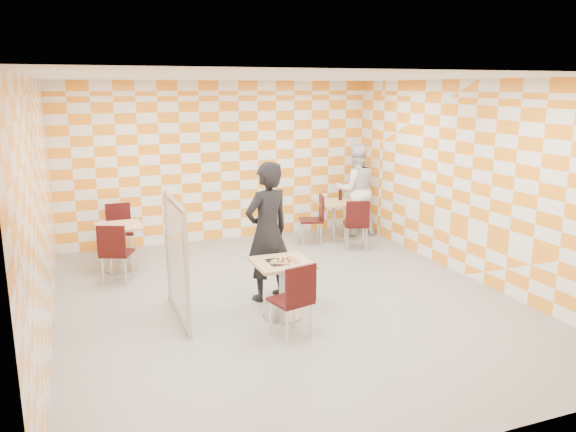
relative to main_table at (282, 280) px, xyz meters
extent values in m
plane|color=#969691|center=(0.26, 0.52, -0.51)|extent=(7.00, 7.00, 0.00)
plane|color=white|center=(0.26, 0.52, 2.49)|extent=(7.00, 7.00, 0.00)
plane|color=white|center=(0.26, 4.02, 0.99)|extent=(6.00, 0.00, 6.00)
plane|color=white|center=(-2.74, 0.52, 0.99)|extent=(0.00, 7.00, 7.00)
plane|color=white|center=(3.26, 0.52, 0.99)|extent=(0.00, 7.00, 7.00)
cube|color=#DBB276|center=(0.00, 0.00, 0.22)|extent=(0.70, 0.70, 0.04)
cylinder|color=#A5A5AA|center=(0.00, 0.00, -0.14)|extent=(0.08, 0.08, 0.70)
cylinder|color=#A5A5AA|center=(0.00, 0.00, -0.49)|extent=(0.50, 0.50, 0.03)
cube|color=#DBB276|center=(2.25, 3.16, 0.22)|extent=(0.70, 0.70, 0.04)
cylinder|color=#A5A5AA|center=(2.25, 3.16, -0.14)|extent=(0.08, 0.08, 0.70)
cylinder|color=#A5A5AA|center=(2.25, 3.16, -0.49)|extent=(0.50, 0.50, 0.03)
cube|color=#DBB276|center=(-1.76, 2.71, 0.22)|extent=(0.70, 0.70, 0.04)
cylinder|color=#A5A5AA|center=(-1.76, 2.71, -0.14)|extent=(0.08, 0.08, 0.70)
cylinder|color=#A5A5AA|center=(-1.76, 2.71, -0.49)|extent=(0.50, 0.50, 0.03)
cube|color=#330A0A|center=(-0.11, -0.56, -0.06)|extent=(0.51, 0.51, 0.04)
cube|color=#330A0A|center=(-0.06, -0.76, 0.19)|extent=(0.42, 0.14, 0.45)
cylinder|color=silver|center=(0.02, -0.36, -0.29)|extent=(0.03, 0.03, 0.43)
cylinder|color=silver|center=(-0.31, -0.44, -0.29)|extent=(0.03, 0.03, 0.43)
cylinder|color=silver|center=(0.10, -0.68, -0.29)|extent=(0.03, 0.03, 0.43)
cylinder|color=silver|center=(-0.23, -0.77, -0.29)|extent=(0.03, 0.03, 0.43)
cube|color=#330A0A|center=(2.34, 2.46, -0.06)|extent=(0.54, 0.54, 0.04)
cube|color=#330A0A|center=(2.27, 2.27, 0.19)|extent=(0.41, 0.18, 0.45)
cylinder|color=silver|center=(2.56, 2.56, -0.29)|extent=(0.03, 0.03, 0.43)
cylinder|color=silver|center=(2.24, 2.67, -0.29)|extent=(0.03, 0.03, 0.43)
cylinder|color=silver|center=(2.44, 2.24, -0.29)|extent=(0.03, 0.03, 0.43)
cylinder|color=silver|center=(2.13, 2.35, -0.29)|extent=(0.03, 0.03, 0.43)
cube|color=#330A0A|center=(1.71, 3.06, -0.06)|extent=(0.52, 0.52, 0.04)
cube|color=#330A0A|center=(1.91, 3.01, 0.19)|extent=(0.15, 0.42, 0.45)
cylinder|color=silver|center=(1.60, 3.27, -0.29)|extent=(0.03, 0.03, 0.43)
cylinder|color=silver|center=(1.51, 2.94, -0.29)|extent=(0.03, 0.03, 0.43)
cylinder|color=silver|center=(1.92, 3.18, -0.29)|extent=(0.03, 0.03, 0.43)
cylinder|color=silver|center=(1.83, 2.85, -0.29)|extent=(0.03, 0.03, 0.43)
cube|color=#330A0A|center=(-1.84, 2.15, -0.06)|extent=(0.55, 0.55, 0.04)
cube|color=#330A0A|center=(-1.92, 1.97, 0.19)|extent=(0.40, 0.21, 0.45)
cylinder|color=silver|center=(-1.62, 2.24, -0.29)|extent=(0.03, 0.03, 0.43)
cylinder|color=silver|center=(-1.93, 2.38, -0.29)|extent=(0.03, 0.03, 0.43)
cylinder|color=silver|center=(-1.76, 1.93, -0.29)|extent=(0.03, 0.03, 0.43)
cylinder|color=silver|center=(-2.07, 2.07, -0.29)|extent=(0.03, 0.03, 0.43)
cube|color=#330A0A|center=(-1.69, 3.41, -0.06)|extent=(0.42, 0.42, 0.04)
cube|color=#330A0A|center=(-1.69, 3.61, 0.19)|extent=(0.42, 0.04, 0.45)
cylinder|color=silver|center=(-1.87, 3.24, -0.29)|extent=(0.03, 0.03, 0.43)
cylinder|color=silver|center=(-1.53, 3.24, -0.29)|extent=(0.03, 0.03, 0.43)
cylinder|color=silver|center=(-1.86, 3.58, -0.29)|extent=(0.03, 0.03, 0.43)
cylinder|color=silver|center=(-1.52, 3.58, -0.29)|extent=(0.03, 0.03, 0.43)
cube|color=white|center=(-1.24, 0.43, 0.29)|extent=(0.02, 1.30, 1.40)
cube|color=#B2B2B7|center=(-1.24, 0.43, 1.01)|extent=(0.05, 1.30, 0.05)
cube|color=#B2B2B7|center=(-1.24, 0.43, -0.43)|extent=(0.05, 1.30, 0.05)
cube|color=#B2B2B7|center=(-1.24, -0.22, 0.29)|extent=(0.05, 0.05, 1.50)
cylinder|color=#B2B2B7|center=(-1.24, -0.22, -0.48)|extent=(0.08, 0.08, 0.05)
cube|color=#B2B2B7|center=(-1.24, 1.08, 0.29)|extent=(0.05, 0.05, 1.50)
cylinder|color=#B2B2B7|center=(-1.24, 1.08, -0.48)|extent=(0.08, 0.08, 0.05)
imported|color=black|center=(0.04, 0.70, 0.45)|extent=(0.81, 0.66, 1.92)
imported|color=white|center=(2.81, 3.38, 0.40)|extent=(0.97, 0.81, 1.81)
cube|color=silver|center=(0.00, -0.02, 0.24)|extent=(0.38, 0.34, 0.01)
cone|color=tan|center=(0.00, -0.02, 0.26)|extent=(0.40, 0.40, 0.02)
cone|color=#F2D88C|center=(0.00, 0.00, 0.27)|extent=(0.33, 0.33, 0.01)
cylinder|color=maroon|center=(-0.06, -0.12, 0.28)|extent=(0.04, 0.04, 0.01)
cylinder|color=maroon|center=(0.05, -0.11, 0.28)|extent=(0.04, 0.04, 0.01)
cylinder|color=maroon|center=(0.00, -0.04, 0.28)|extent=(0.04, 0.04, 0.01)
cylinder|color=maroon|center=(-0.05, 0.01, 0.28)|extent=(0.04, 0.04, 0.01)
cylinder|color=maroon|center=(0.06, -0.01, 0.28)|extent=(0.04, 0.04, 0.01)
torus|color=black|center=(0.05, -0.05, 0.28)|extent=(0.03, 0.03, 0.01)
torus|color=black|center=(-0.02, -0.08, 0.28)|extent=(0.03, 0.03, 0.01)
torus|color=black|center=(0.02, 0.02, 0.28)|extent=(0.03, 0.03, 0.01)
torus|color=black|center=(-0.07, -0.04, 0.28)|extent=(0.03, 0.03, 0.01)
cylinder|color=white|center=(2.06, 3.24, 0.32)|extent=(0.06, 0.06, 0.16)
cylinder|color=red|center=(2.06, 3.24, 0.42)|extent=(0.04, 0.04, 0.04)
cylinder|color=black|center=(2.42, 3.27, 0.34)|extent=(0.07, 0.07, 0.20)
cylinder|color=red|center=(2.42, 3.27, 0.46)|extent=(0.03, 0.03, 0.03)
camera|label=1|loc=(-2.35, -6.30, 2.38)|focal=35.00mm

